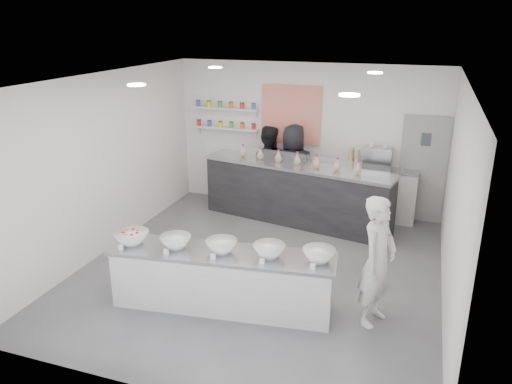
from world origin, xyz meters
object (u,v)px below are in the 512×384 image
prep_counter (222,280)px  espresso_ledge (380,194)px  espresso_machine (377,159)px  staff_left (267,168)px  staff_right (293,171)px  woman_prep (378,261)px  back_bar (296,194)px

prep_counter → espresso_ledge: espresso_ledge is taller
espresso_machine → staff_left: staff_left is taller
staff_left → staff_right: 0.59m
woman_prep → staff_left: 4.33m
woman_prep → staff_right: 3.90m
back_bar → espresso_ledge: bearing=35.4°
back_bar → espresso_ledge: (1.52, 0.70, -0.07)m
espresso_ledge → woman_prep: woman_prep is taller
woman_prep → staff_right: staff_right is taller
back_bar → staff_right: (-0.17, 0.38, 0.35)m
prep_counter → espresso_machine: (1.60, 3.99, 0.82)m
espresso_ledge → woman_prep: (0.32, -3.66, 0.35)m
espresso_machine → woman_prep: size_ratio=0.31×
prep_counter → woman_prep: bearing=2.4°
back_bar → espresso_machine: 1.71m
staff_left → woman_prep: bearing=119.9°
espresso_ledge → prep_counter: bearing=-113.0°
staff_left → espresso_machine: bearing=178.3°
woman_prep → staff_left: bearing=56.6°
prep_counter → espresso_machine: bearing=61.2°
woman_prep → staff_right: bearing=50.8°
back_bar → espresso_ledge: 1.68m
espresso_ledge → espresso_machine: (-0.10, 0.00, 0.72)m
espresso_machine → staff_left: (-2.17, -0.19, -0.35)m
staff_left → staff_right: bearing=161.6°
espresso_machine → staff_right: bearing=-168.9°
espresso_machine → prep_counter: bearing=-111.8°
prep_counter → back_bar: size_ratio=0.81×
prep_counter → staff_left: (-0.58, 3.80, 0.47)m
prep_counter → staff_left: staff_left is taller
prep_counter → back_bar: bearing=79.9°
prep_counter → staff_right: staff_right is taller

